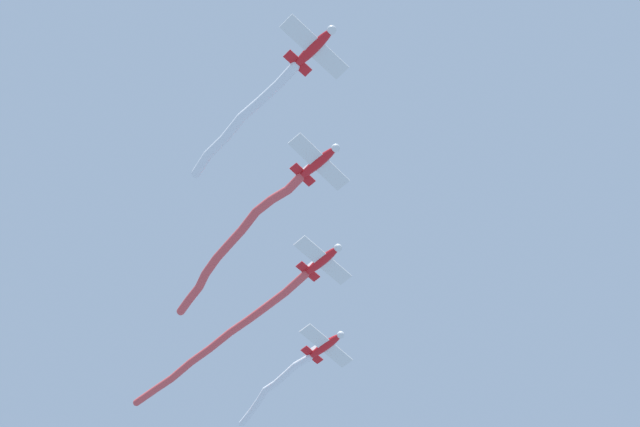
{
  "coord_description": "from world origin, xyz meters",
  "views": [
    {
      "loc": [
        24.98,
        -2.93,
        5.26
      ],
      "look_at": [
        -18.31,
        10.3,
        79.35
      ],
      "focal_mm": 47.66,
      "sensor_mm": 36.0,
      "label": 1
    }
  ],
  "objects_px": {
    "airplane_lead": "(314,47)",
    "airplane_slot": "(326,345)",
    "airplane_left_wing": "(319,162)",
    "airplane_right_wing": "(323,260)"
  },
  "relations": [
    {
      "from": "airplane_left_wing",
      "to": "airplane_right_wing",
      "type": "xyz_separation_m",
      "value": [
        -11.29,
        3.87,
        0.25
      ]
    },
    {
      "from": "airplane_lead",
      "to": "airplane_slot",
      "type": "relative_size",
      "value": 1.01
    },
    {
      "from": "airplane_lead",
      "to": "airplane_left_wing",
      "type": "bearing_deg",
      "value": 133.85
    },
    {
      "from": "airplane_lead",
      "to": "airplane_left_wing",
      "type": "xyz_separation_m",
      "value": [
        -11.29,
        3.87,
        0.25
      ]
    },
    {
      "from": "airplane_lead",
      "to": "airplane_right_wing",
      "type": "bearing_deg",
      "value": 133.87
    },
    {
      "from": "airplane_right_wing",
      "to": "airplane_slot",
      "type": "height_order",
      "value": "airplane_slot"
    },
    {
      "from": "airplane_right_wing",
      "to": "airplane_slot",
      "type": "xyz_separation_m",
      "value": [
        -11.29,
        3.87,
        0.25
      ]
    },
    {
      "from": "airplane_left_wing",
      "to": "airplane_slot",
      "type": "relative_size",
      "value": 1.0
    },
    {
      "from": "airplane_slot",
      "to": "airplane_left_wing",
      "type": "bearing_deg",
      "value": -49.09
    },
    {
      "from": "airplane_lead",
      "to": "airplane_left_wing",
      "type": "distance_m",
      "value": 11.94
    }
  ]
}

